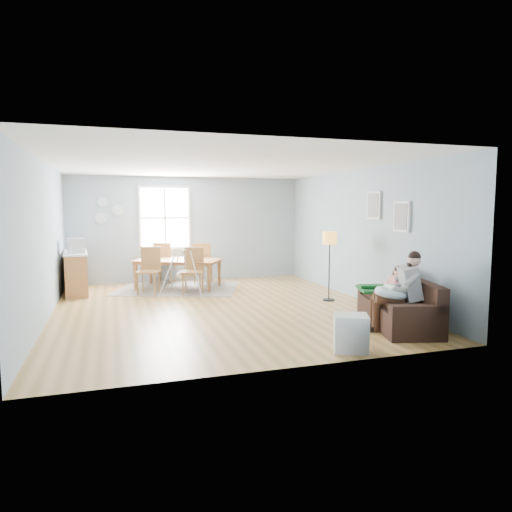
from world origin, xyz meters
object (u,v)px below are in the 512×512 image
object	(u,v)px
storage_cube	(350,333)
chair_nw	(164,260)
sofa	(401,309)
chair_sw	(150,267)
baby_swing	(185,274)
chair_se	(193,267)
chair_ne	(203,260)
toddler	(393,284)
monitor	(76,246)
counter	(76,272)
floor_lamp	(330,244)
dining_table	(178,274)
father	(400,288)

from	to	relation	value
storage_cube	chair_nw	bearing A→B (deg)	105.69
sofa	chair_sw	size ratio (longest dim) A/B	1.97
chair_nw	baby_swing	size ratio (longest dim) A/B	0.82
chair_se	chair_nw	bearing A→B (deg)	106.68
chair_ne	toddler	bearing A→B (deg)	-65.07
storage_cube	chair_ne	world-z (taller)	chair_ne
storage_cube	monitor	size ratio (longest dim) A/B	1.47
sofa	toddler	bearing A→B (deg)	95.55
counter	monitor	world-z (taller)	monitor
floor_lamp	dining_table	size ratio (longest dim) A/B	0.72
chair_nw	toddler	bearing A→B (deg)	-58.42
father	monitor	world-z (taller)	same
sofa	baby_swing	xyz separation A→B (m)	(-2.89, 3.82, 0.17)
chair_ne	baby_swing	size ratio (longest dim) A/B	0.81
sofa	counter	xyz separation A→B (m)	(-5.20, 4.71, 0.20)
toddler	chair_ne	size ratio (longest dim) A/B	0.73
chair_se	chair_nw	world-z (taller)	chair_nw
storage_cube	monitor	bearing A→B (deg)	125.12
monitor	baby_swing	bearing A→B (deg)	-14.31
toddler	counter	xyz separation A→B (m)	(-5.18, 4.52, -0.18)
toddler	chair_sw	world-z (taller)	chair_sw
toddler	floor_lamp	distance (m)	2.08
dining_table	counter	bearing A→B (deg)	-156.30
father	chair_ne	bearing A→B (deg)	111.56
chair_se	chair_nw	xyz separation A→B (m)	(-0.48, 1.59, 0.01)
chair_se	counter	distance (m)	2.66
chair_ne	baby_swing	bearing A→B (deg)	-117.23
father	counter	world-z (taller)	father
floor_lamp	monitor	world-z (taller)	floor_lamp
toddler	chair_nw	distance (m)	6.06
toddler	dining_table	size ratio (longest dim) A/B	0.38
father	toddler	bearing A→B (deg)	68.25
chair_ne	father	bearing A→B (deg)	-68.44
storage_cube	father	bearing A→B (deg)	29.00
storage_cube	sofa	bearing A→B (deg)	32.64
floor_lamp	dining_table	world-z (taller)	floor_lamp
dining_table	chair_sw	world-z (taller)	chair_sw
toddler	monitor	distance (m)	6.66
floor_lamp	baby_swing	bearing A→B (deg)	149.07
chair_sw	chair_nw	size ratio (longest dim) A/B	1.00
chair_sw	counter	world-z (taller)	chair_sw
monitor	father	bearing A→B (deg)	-42.90
chair_sw	baby_swing	size ratio (longest dim) A/B	0.82
father	storage_cube	distance (m)	1.48
floor_lamp	monitor	bearing A→B (deg)	156.17
chair_nw	chair_ne	bearing A→B (deg)	-19.66
chair_sw	chair_nw	bearing A→B (deg)	70.56
father	counter	bearing A→B (deg)	135.42
sofa	storage_cube	world-z (taller)	sofa
storage_cube	chair_se	world-z (taller)	chair_se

